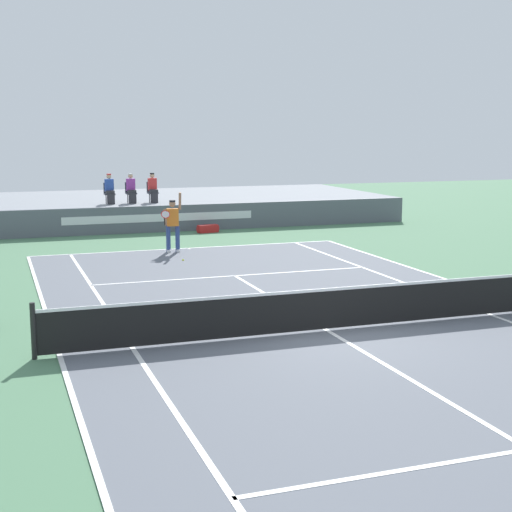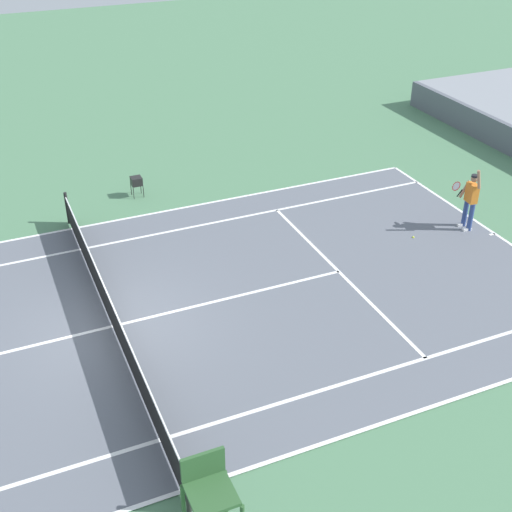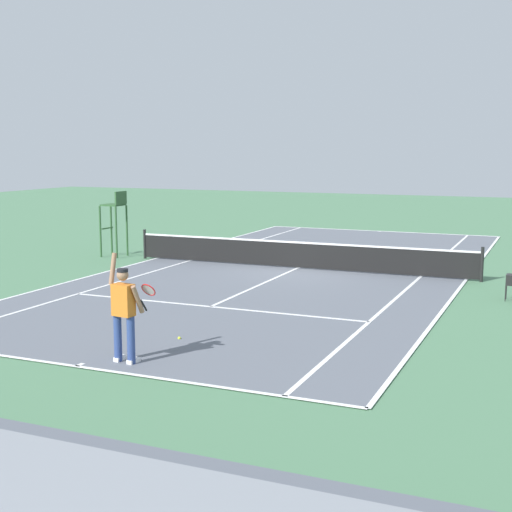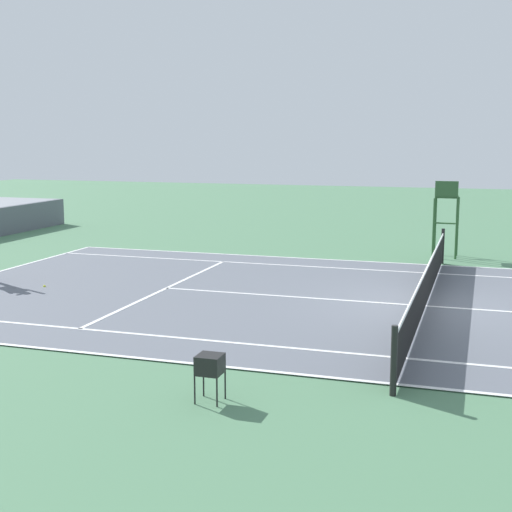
% 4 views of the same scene
% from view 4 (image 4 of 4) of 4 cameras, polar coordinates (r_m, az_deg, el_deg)
% --- Properties ---
extents(ground_plane, '(80.00, 80.00, 0.00)m').
position_cam_4_polar(ground_plane, '(16.76, 13.27, -3.94)').
color(ground_plane, '#4C7A56').
extents(court, '(11.08, 23.88, 0.03)m').
position_cam_4_polar(court, '(16.76, 13.27, -3.90)').
color(court, slate).
rests_on(court, ground).
extents(net, '(11.98, 0.10, 1.07)m').
position_cam_4_polar(net, '(16.65, 13.33, -2.19)').
color(net, black).
rests_on(net, ground).
extents(tennis_ball, '(0.07, 0.07, 0.07)m').
position_cam_4_polar(tennis_ball, '(19.15, -16.38, -2.31)').
color(tennis_ball, '#D1E533').
rests_on(tennis_ball, ground).
extents(umpire_chair, '(0.77, 0.77, 2.44)m').
position_cam_4_polar(umpire_chair, '(23.63, 14.81, 3.64)').
color(umpire_chair, '#2D562D').
rests_on(umpire_chair, ground).
extents(ball_hopper, '(0.36, 0.36, 0.70)m').
position_cam_4_polar(ball_hopper, '(10.49, -3.67, -8.48)').
color(ball_hopper, black).
rests_on(ball_hopper, ground).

